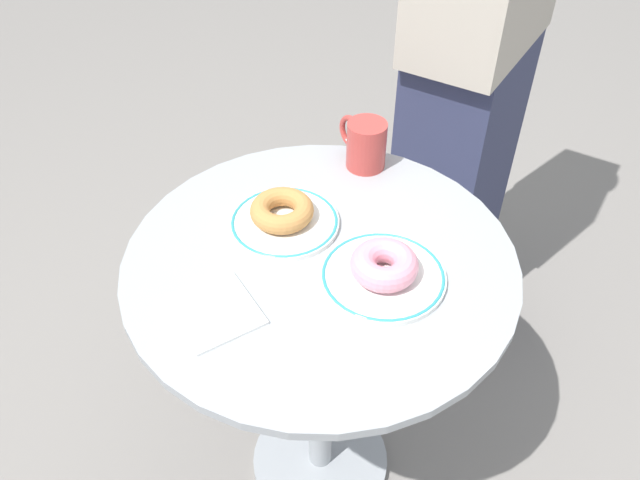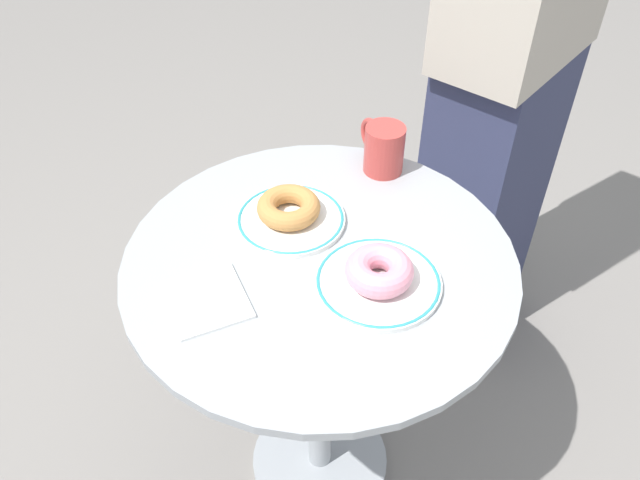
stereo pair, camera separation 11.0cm
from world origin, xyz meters
The scene contains 9 objects.
ground_plane centered at (0.00, 0.00, -0.01)m, with size 7.00×7.00×0.02m, color gray.
cafe_table centered at (0.00, 0.00, 0.51)m, with size 0.70×0.70×0.72m.
plate_left centered at (-0.11, 0.00, 0.73)m, with size 0.20×0.20×0.01m.
plate_right centered at (0.11, 0.05, 0.73)m, with size 0.21×0.21×0.01m.
donut_old_fashioned centered at (-0.11, 0.00, 0.75)m, with size 0.12×0.12×0.04m, color #BC7F42.
donut_pink_frosted centered at (0.11, 0.05, 0.75)m, with size 0.11×0.11×0.04m, color pink.
paper_napkin centered at (0.00, -0.21, 0.72)m, with size 0.13×0.12×0.01m, color white.
coffee_mug centered at (-0.16, 0.24, 0.77)m, with size 0.12×0.08×0.10m.
person_figure centered at (-0.23, 0.63, 0.81)m, with size 0.35×0.46×1.63m.
Camera 2 is at (0.69, -0.40, 1.50)m, focal length 35.66 mm.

